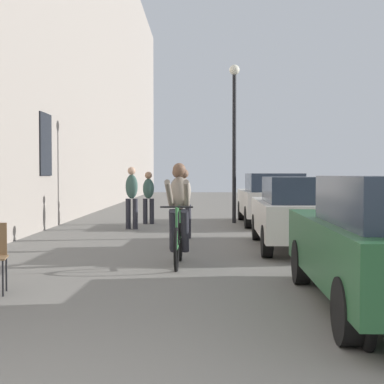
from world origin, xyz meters
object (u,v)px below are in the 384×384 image
pedestrian_near (178,203)px  parked_motorcycle (357,285)px  parked_car_second (300,212)px  parked_car_third (272,198)px  pedestrian_far (132,194)px  pedestrian_mid (184,199)px  cyclist_on_bicycle (179,216)px  street_lamp (234,123)px  pedestrian_furthest (148,195)px

pedestrian_near → parked_motorcycle: 6.07m
parked_car_second → parked_car_third: 5.56m
pedestrian_far → pedestrian_mid: bearing=-55.8°
cyclist_on_bicycle → pedestrian_mid: (-0.02, 3.79, 0.11)m
pedestrian_near → parked_car_third: size_ratio=0.38×
cyclist_on_bicycle → parked_car_second: cyclist_on_bicycle is taller
cyclist_on_bicycle → pedestrian_near: bearing=92.8°
street_lamp → cyclist_on_bicycle: bearing=-100.1°
pedestrian_near → street_lamp: 6.64m
pedestrian_near → pedestrian_mid: 1.90m
cyclist_on_bicycle → street_lamp: (1.42, 7.98, 2.30)m
cyclist_on_bicycle → street_lamp: size_ratio=0.36×
parked_motorcycle → parked_car_third: bearing=86.9°
pedestrian_mid → parked_car_third: pedestrian_mid is taller
parked_car_second → pedestrian_near: bearing=-178.0°
pedestrian_furthest → parked_car_second: size_ratio=0.38×
cyclist_on_bicycle → pedestrian_far: size_ratio=1.02×
pedestrian_far → parked_motorcycle: 10.42m
parked_car_third → parked_motorcycle: size_ratio=2.03×
cyclist_on_bicycle → street_lamp: street_lamp is taller
parked_car_second → parked_motorcycle: 5.82m
pedestrian_far → parked_car_second: (3.92, -4.03, -0.21)m
pedestrian_far → parked_car_second: pedestrian_far is taller
pedestrian_mid → parked_car_second: (2.42, -1.81, -0.16)m
street_lamp → parked_car_second: street_lamp is taller
pedestrian_near → pedestrian_mid: size_ratio=1.01×
pedestrian_mid → pedestrian_far: size_ratio=0.95×
pedestrian_near → street_lamp: bearing=76.0°
pedestrian_far → parked_car_third: 4.35m
cyclist_on_bicycle → parked_car_second: 3.11m
street_lamp → parked_car_second: 6.52m
pedestrian_furthest → parked_motorcycle: size_ratio=0.75×
pedestrian_near → pedestrian_far: size_ratio=0.97×
pedestrian_mid → parked_motorcycle: (1.95, -7.60, -0.52)m
cyclist_on_bicycle → pedestrian_mid: size_ratio=1.07×
parked_car_second → pedestrian_far: bearing=134.2°
pedestrian_furthest → parked_car_third: 3.75m
pedestrian_mid → pedestrian_far: (-1.51, 2.22, 0.05)m
pedestrian_mid → street_lamp: size_ratio=0.34×
parked_car_second → pedestrian_furthest: bearing=122.6°
pedestrian_far → pedestrian_near: bearing=-70.8°
pedestrian_mid → pedestrian_far: pedestrian_far is taller
street_lamp → pedestrian_far: bearing=-146.3°
street_lamp → pedestrian_mid: bearing=-109.0°
parked_car_third → parked_motorcycle: parked_car_third is taller
pedestrian_furthest → parked_motorcycle: pedestrian_furthest is taller
parked_car_third → street_lamp: bearing=158.5°
pedestrian_furthest → parked_motorcycle: (3.14, -11.44, -0.49)m
pedestrian_mid → street_lamp: (1.44, 4.19, 2.18)m
pedestrian_furthest → pedestrian_near: bearing=-79.0°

